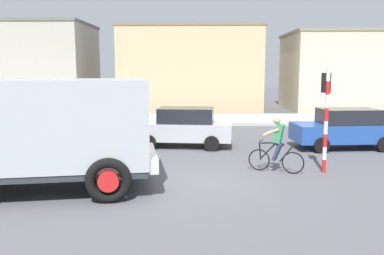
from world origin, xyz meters
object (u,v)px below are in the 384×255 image
car_white_mid (345,128)px  car_far_side (35,123)px  cyclist (277,145)px  traffic_light_pole (326,105)px  truck_foreground (47,128)px  car_red_near (183,127)px

car_white_mid → car_far_side: bearing=174.0°
cyclist → car_far_side: 10.92m
cyclist → traffic_light_pole: traffic_light_pole is taller
truck_foreground → cyclist: bearing=17.7°
car_red_near → car_far_side: bearing=170.5°
traffic_light_pole → car_far_side: bearing=155.2°
traffic_light_pole → car_far_side: size_ratio=0.74×
car_red_near → truck_foreground: bearing=-118.1°
cyclist → traffic_light_pole: bearing=3.3°
truck_foreground → car_far_side: size_ratio=1.34×
car_far_side → truck_foreground: bearing=-65.5°
cyclist → car_far_side: cyclist is taller
car_red_near → car_white_mid: same height
car_far_side → traffic_light_pole: bearing=-24.8°
truck_foreground → traffic_light_pole: (7.78, 2.10, 0.40)m
traffic_light_pole → car_white_mid: traffic_light_pole is taller
car_red_near → traffic_light_pole: bearing=-41.8°
cyclist → car_far_side: size_ratio=0.40×
truck_foreground → traffic_light_pole: 8.07m
truck_foreground → car_white_mid: bearing=31.0°
traffic_light_pole → car_white_mid: bearing=62.3°
car_white_mid → car_far_side: same height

